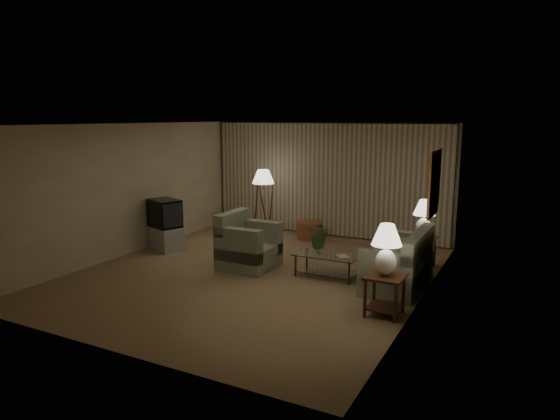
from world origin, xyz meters
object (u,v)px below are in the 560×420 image
at_px(crt_tv, 165,213).
at_px(coffee_table, 327,262).
at_px(ottoman, 310,230).
at_px(table_lamp_far, 424,215).
at_px(table_lamp_near, 386,245).
at_px(sofa, 398,264).
at_px(floor_lamp, 263,202).
at_px(side_table_near, 385,288).
at_px(side_table_far, 422,247).
at_px(armchair, 249,246).
at_px(vase, 319,249).
at_px(tv_cabinet, 166,238).

bearing_deg(crt_tv, coffee_table, 18.88).
bearing_deg(ottoman, table_lamp_far, -21.53).
xyz_separation_m(table_lamp_near, coffee_table, (-1.40, 1.25, -0.77)).
height_order(sofa, floor_lamp, floor_lamp).
xyz_separation_m(side_table_near, table_lamp_far, (-0.00, 2.60, 0.61)).
bearing_deg(table_lamp_near, side_table_near, -9.46).
bearing_deg(floor_lamp, ottoman, 14.60).
distance_m(side_table_far, table_lamp_far, 0.62).
bearing_deg(side_table_near, sofa, 96.34).
distance_m(armchair, side_table_near, 3.10).
relative_size(coffee_table, vase, 6.93).
bearing_deg(table_lamp_far, tv_cabinet, -166.96).
bearing_deg(sofa, armchair, -84.24).
distance_m(coffee_table, ottoman, 2.85).
xyz_separation_m(side_table_far, coffee_table, (-1.40, -1.35, -0.12)).
relative_size(side_table_far, tv_cabinet, 0.65).
height_order(table_lamp_far, ottoman, table_lamp_far).
bearing_deg(ottoman, side_table_far, -21.53).
bearing_deg(armchair, ottoman, -1.87).
xyz_separation_m(armchair, vase, (1.36, 0.17, 0.08)).
height_order(table_lamp_near, table_lamp_far, table_lamp_near).
height_order(side_table_near, coffee_table, side_table_near).
relative_size(armchair, table_lamp_near, 1.33).
bearing_deg(tv_cabinet, vase, 18.79).
bearing_deg(table_lamp_far, side_table_near, -90.00).
distance_m(sofa, vase, 1.41).
height_order(table_lamp_near, tv_cabinet, table_lamp_near).
bearing_deg(crt_tv, armchair, 13.13).
distance_m(ottoman, vase, 2.80).
bearing_deg(sofa, table_lamp_near, 6.44).
xyz_separation_m(side_table_far, ottoman, (-2.83, 1.12, -0.20)).
distance_m(armchair, vase, 1.38).
relative_size(table_lamp_far, tv_cabinet, 0.77).
distance_m(side_table_far, tv_cabinet, 5.34).
relative_size(sofa, armchair, 1.73).
height_order(armchair, crt_tv, crt_tv).
relative_size(crt_tv, ottoman, 1.37).
relative_size(crt_tv, vase, 4.98).
relative_size(side_table_near, vase, 3.61).
bearing_deg(side_table_near, armchair, 159.71).
height_order(table_lamp_far, tv_cabinet, table_lamp_far).
bearing_deg(side_table_far, table_lamp_far, 180.00).
relative_size(table_lamp_far, floor_lamp, 0.44).
xyz_separation_m(armchair, ottoman, (0.08, 2.64, -0.22)).
height_order(side_table_near, ottoman, side_table_near).
bearing_deg(crt_tv, vase, 18.79).
bearing_deg(ottoman, tv_cabinet, -135.62).
height_order(sofa, side_table_far, sofa).
bearing_deg(side_table_far, floor_lamp, 167.99).
bearing_deg(coffee_table, table_lamp_far, 44.01).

